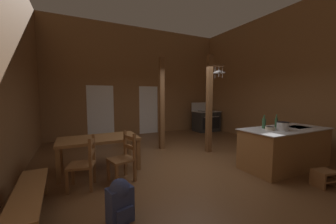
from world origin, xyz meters
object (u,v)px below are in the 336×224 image
object	(u,v)px
kitchen_island	(284,148)
bottle_short_on_counter	(276,123)
mixing_bowl_on_counter	(270,128)
bottle_tall_on_counter	(264,123)
ladderback_chair_near_window	(124,158)
stockpot_on_counter	(283,126)
step_stool	(324,177)
ladderback_chair_by_post	(84,164)
stove_range	(206,121)
dining_table	(99,141)
bench_along_left_wall	(29,200)
backpack	(120,199)

from	to	relation	value
kitchen_island	bottle_short_on_counter	world-z (taller)	bottle_short_on_counter
mixing_bowl_on_counter	bottle_tall_on_counter	world-z (taller)	bottle_tall_on_counter
ladderback_chair_near_window	bottle_tall_on_counter	distance (m)	3.23
bottle_short_on_counter	mixing_bowl_on_counter	bearing A→B (deg)	-169.17
stockpot_on_counter	kitchen_island	bearing A→B (deg)	22.31
ladderback_chair_near_window	step_stool	bearing A→B (deg)	-30.18
ladderback_chair_by_post	stockpot_on_counter	bearing A→B (deg)	-15.33
bottle_short_on_counter	step_stool	bearing A→B (deg)	-91.30
kitchen_island	ladderback_chair_by_post	distance (m)	4.37
ladderback_chair_near_window	bottle_tall_on_counter	world-z (taller)	bottle_tall_on_counter
stockpot_on_counter	mixing_bowl_on_counter	xyz separation A→B (m)	(-0.21, 0.14, -0.06)
mixing_bowl_on_counter	bottle_short_on_counter	xyz separation A→B (m)	(0.27, 0.05, 0.09)
stove_range	ladderback_chair_by_post	bearing A→B (deg)	-147.15
stove_range	mixing_bowl_on_counter	bearing A→B (deg)	-110.26
ladderback_chair_by_post	bottle_short_on_counter	distance (m)	4.16
dining_table	ladderback_chair_near_window	bearing A→B (deg)	-64.64
bottle_short_on_counter	bench_along_left_wall	bearing A→B (deg)	177.68
bottle_short_on_counter	stockpot_on_counter	bearing A→B (deg)	-106.22
mixing_bowl_on_counter	kitchen_island	bearing A→B (deg)	-2.57
ladderback_chair_near_window	bottle_short_on_counter	world-z (taller)	bottle_short_on_counter
stockpot_on_counter	bottle_short_on_counter	size ratio (longest dim) A/B	0.98
ladderback_chair_by_post	bottle_tall_on_counter	distance (m)	3.92
stove_range	ladderback_chair_near_window	bearing A→B (deg)	-143.37
step_stool	bottle_tall_on_counter	xyz separation A→B (m)	(-0.19, 1.16, 0.86)
ladderback_chair_by_post	bottle_tall_on_counter	xyz separation A→B (m)	(3.81, -0.74, 0.59)
backpack	bottle_tall_on_counter	bearing A→B (deg)	8.29
dining_table	bottle_short_on_counter	size ratio (longest dim) A/B	5.17
dining_table	mixing_bowl_on_counter	world-z (taller)	mixing_bowl_on_counter
stockpot_on_counter	mixing_bowl_on_counter	bearing A→B (deg)	146.06
dining_table	backpack	xyz separation A→B (m)	(0.02, -2.03, -0.34)
bottle_short_on_counter	stove_range	bearing A→B (deg)	72.68
dining_table	backpack	size ratio (longest dim) A/B	2.86
stove_range	bench_along_left_wall	xyz separation A→B (m)	(-6.10, -4.18, -0.17)
dining_table	backpack	distance (m)	2.06
step_stool	mixing_bowl_on_counter	bearing A→B (deg)	104.41
ladderback_chair_by_post	bottle_tall_on_counter	bearing A→B (deg)	-11.01
backpack	mixing_bowl_on_counter	world-z (taller)	mixing_bowl_on_counter
kitchen_island	backpack	world-z (taller)	kitchen_island
ladderback_chair_by_post	bottle_short_on_counter	bearing A→B (deg)	-12.51
bench_along_left_wall	mixing_bowl_on_counter	distance (m)	4.52
stockpot_on_counter	bottle_tall_on_counter	size ratio (longest dim) A/B	1.04
stockpot_on_counter	ladderback_chair_near_window	bearing A→B (deg)	161.41
bottle_short_on_counter	kitchen_island	bearing A→B (deg)	-17.40
step_stool	bottle_tall_on_counter	bearing A→B (deg)	99.37
backpack	bottle_short_on_counter	distance (m)	3.74
dining_table	backpack	bearing A→B (deg)	-89.35
dining_table	ladderback_chair_by_post	world-z (taller)	ladderback_chair_by_post
ladderback_chair_near_window	bottle_short_on_counter	bearing A→B (deg)	-15.20
mixing_bowl_on_counter	bottle_tall_on_counter	size ratio (longest dim) A/B	0.66
bottle_short_on_counter	ladderback_chair_near_window	bearing A→B (deg)	164.80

